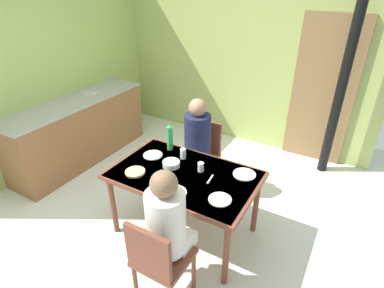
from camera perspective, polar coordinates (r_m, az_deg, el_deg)
ground_plane at (r=3.56m, az=-7.62°, el=-13.14°), size 6.00×6.00×0.00m
wall_back at (r=4.78m, az=8.70°, el=16.28°), size 4.12×0.10×2.70m
wall_left at (r=4.62m, az=-24.59°, el=13.64°), size 0.10×3.46×2.70m
door_wooden at (r=4.50m, az=23.23°, el=8.82°), size 0.80×0.05×2.00m
stove_pipe_column at (r=4.13m, az=26.65°, el=11.61°), size 0.12×0.12×2.70m
kitchen_counter at (r=4.62m, az=-20.40°, el=2.43°), size 0.61×2.09×0.91m
dining_table at (r=2.95m, az=-1.47°, el=-6.71°), size 1.39×0.87×0.73m
chair_near_diner at (r=2.47m, az=-6.33°, el=-20.63°), size 0.40×0.40×0.87m
chair_far_diner at (r=3.70m, az=1.90°, el=-1.51°), size 0.40×0.40×0.87m
person_near_diner at (r=2.34m, az=-4.71°, el=-13.97°), size 0.30×0.37×0.77m
person_far_diner at (r=3.46m, az=0.90°, el=1.55°), size 0.30×0.37×0.77m
water_bottle_green_near at (r=3.24m, az=-4.19°, el=1.21°), size 0.07×0.07×0.30m
serving_bowl_center at (r=3.01m, az=-3.91°, el=-3.71°), size 0.17×0.17×0.05m
dinner_plate_near_left at (r=2.60m, az=5.25°, el=-10.29°), size 0.20×0.20×0.01m
dinner_plate_near_right at (r=2.93m, az=9.76°, el=-5.60°), size 0.21×0.21×0.01m
dinner_plate_far_center at (r=2.67m, az=-3.23°, el=-9.04°), size 0.21×0.21×0.01m
dinner_plate_far_side at (r=3.21m, az=-7.33°, el=-2.07°), size 0.20×0.20×0.01m
drinking_glass_by_near_diner at (r=2.92m, az=1.65°, el=-4.33°), size 0.06×0.06×0.09m
drinking_glass_by_far_diner at (r=3.12m, az=-1.68°, el=-1.80°), size 0.06×0.06×0.11m
bread_plate_sliced at (r=2.96m, az=-10.58°, el=-5.14°), size 0.19×0.19×0.02m
cutlery_knife_near at (r=2.84m, az=3.42°, el=-6.56°), size 0.03×0.15×0.00m
cutlery_fork_near at (r=2.86m, az=-6.65°, el=-6.35°), size 0.14×0.09×0.00m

